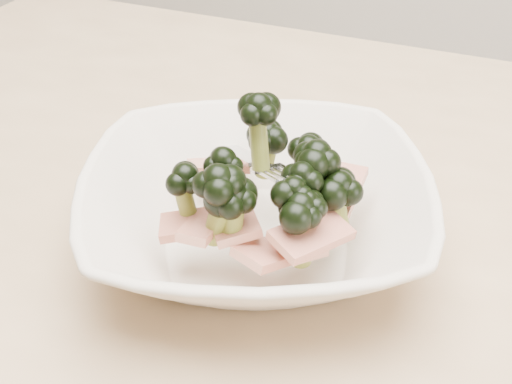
# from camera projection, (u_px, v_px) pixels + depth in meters

# --- Properties ---
(dining_table) EXTENTS (1.20, 0.80, 0.75)m
(dining_table) POSITION_uv_depth(u_px,v_px,m) (311.00, 300.00, 0.66)
(dining_table) COLOR tan
(dining_table) RESTS_ON ground
(broccoli_dish) EXTENTS (0.35, 0.35, 0.13)m
(broccoli_dish) POSITION_uv_depth(u_px,v_px,m) (258.00, 207.00, 0.54)
(broccoli_dish) COLOR beige
(broccoli_dish) RESTS_ON dining_table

